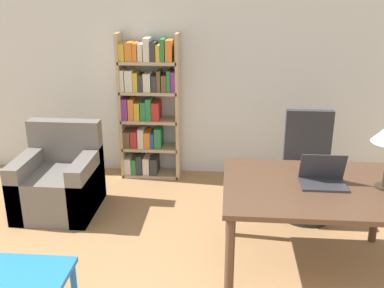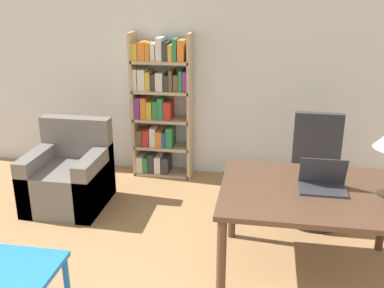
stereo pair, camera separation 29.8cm
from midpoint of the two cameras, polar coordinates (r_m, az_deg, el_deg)
The scene contains 6 objects.
wall_back at distance 5.36m, azimuth 0.57°, elevation 10.00°, with size 8.00×0.06×2.70m.
desk at distance 3.66m, azimuth 13.07°, elevation -6.53°, with size 1.44×1.08×0.75m.
laptop at distance 3.64m, azimuth 14.05°, elevation -4.26°, with size 0.35×0.24×0.25m.
office_chair at distance 4.66m, azimuth 12.68°, elevation -3.31°, with size 0.54×0.54×1.06m.
armchair at distance 4.92m, azimuth -18.18°, elevation -4.71°, with size 0.77×0.79×0.89m.
bookshelf at distance 5.37m, azimuth -7.33°, elevation 4.69°, with size 0.71×0.28×1.73m.
Camera 1 is at (0.24, -0.76, 2.25)m, focal length 42.00 mm.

